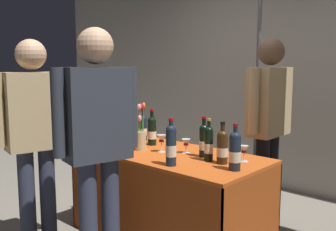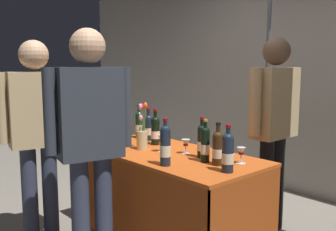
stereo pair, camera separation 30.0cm
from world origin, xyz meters
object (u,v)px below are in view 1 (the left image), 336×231
flower_vase (141,135)px  booth_signpost (258,67)px  featured_wine_bottle (143,127)px  taster_foreground_right (97,133)px  wine_glass_near_vendor (244,150)px  wine_glass_near_taster (161,139)px  vendor_presenter (269,116)px  wine_glass_mid (186,143)px  display_bottle_0 (171,145)px  tasting_table (168,179)px

flower_vase → booth_signpost: 1.39m
featured_wine_bottle → taster_foreground_right: (0.55, -0.93, 0.14)m
wine_glass_near_vendor → booth_signpost: booth_signpost is taller
wine_glass_near_taster → vendor_presenter: vendor_presenter is taller
wine_glass_mid → booth_signpost: size_ratio=0.05×
wine_glass_mid → flower_vase: flower_vase is taller
wine_glass_mid → flower_vase: 0.39m
vendor_presenter → wine_glass_mid: bearing=-26.6°
featured_wine_bottle → vendor_presenter: (0.95, 0.59, 0.14)m
display_bottle_0 → vendor_presenter: (0.19, 1.05, 0.12)m
wine_glass_near_vendor → taster_foreground_right: 1.07m
wine_glass_mid → vendor_presenter: (0.35, 0.70, 0.18)m
wine_glass_near_vendor → flower_vase: 0.87m
display_bottle_0 → vendor_presenter: bearing=79.8°
wine_glass_near_vendor → flower_vase: (-0.83, -0.25, 0.04)m
featured_wine_bottle → wine_glass_near_vendor: size_ratio=2.58×
vendor_presenter → taster_foreground_right: 1.57m
flower_vase → tasting_table: bearing=21.2°
wine_glass_mid → taster_foreground_right: (-0.05, -0.82, 0.18)m
featured_wine_bottle → booth_signpost: size_ratio=0.13×
taster_foreground_right → tasting_table: bearing=18.1°
vendor_presenter → flower_vase: bearing=-39.3°
wine_glass_near_vendor → flower_vase: bearing=-163.3°
wine_glass_near_taster → tasting_table: bearing=30.6°
featured_wine_bottle → wine_glass_near_vendor: (1.08, -0.02, -0.04)m
wine_glass_near_vendor → wine_glass_mid: wine_glass_near_vendor is taller
featured_wine_bottle → wine_glass_near_taster: size_ratio=2.16×
display_bottle_0 → wine_glass_mid: 0.39m
wine_glass_mid → vendor_presenter: vendor_presenter is taller
wine_glass_near_taster → vendor_presenter: (0.52, 0.80, 0.16)m
featured_wine_bottle → vendor_presenter: size_ratio=0.18×
vendor_presenter → taster_foreground_right: taster_foreground_right is taller
wine_glass_near_vendor → featured_wine_bottle: bearing=178.7°
flower_vase → booth_signpost: (0.38, 1.22, 0.55)m
wine_glass_near_vendor → display_bottle_0: bearing=-126.2°
wine_glass_mid → vendor_presenter: bearing=63.6°
flower_vase → vendor_presenter: vendor_presenter is taller
wine_glass_near_taster → booth_signpost: 1.30m
tasting_table → booth_signpost: bearing=82.0°
tasting_table → wine_glass_near_vendor: (0.60, 0.16, 0.30)m
wine_glass_near_vendor → vendor_presenter: size_ratio=0.07×
featured_wine_bottle → wine_glass_mid: bearing=-10.3°
flower_vase → wine_glass_mid: bearing=24.9°
display_bottle_0 → flower_vase: (-0.51, 0.19, -0.02)m
display_bottle_0 → wine_glass_near_taster: (-0.33, 0.25, -0.04)m
taster_foreground_right → display_bottle_0: bearing=-11.5°
wine_glass_near_taster → booth_signpost: booth_signpost is taller
display_bottle_0 → wine_glass_near_vendor: 0.55m
featured_wine_bottle → display_bottle_0: size_ratio=0.91×
wine_glass_near_vendor → wine_glass_near_taster: 0.68m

